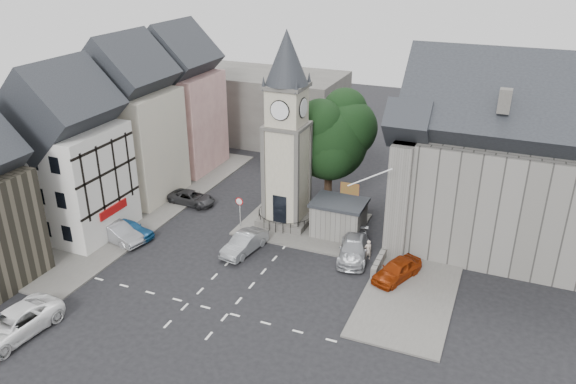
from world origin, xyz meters
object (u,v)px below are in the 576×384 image
at_px(car_west_blue, 129,229).
at_px(car_east_red, 397,270).
at_px(stone_shelter, 339,218).
at_px(clock_tower, 287,132).
at_px(pedestrian, 368,250).

distance_m(car_west_blue, car_east_red, 21.65).
relative_size(stone_shelter, car_west_blue, 1.01).
height_order(clock_tower, stone_shelter, clock_tower).
bearing_deg(car_east_red, clock_tower, 177.24).
bearing_deg(car_west_blue, pedestrian, -73.16).
xyz_separation_m(clock_tower, stone_shelter, (4.80, -0.49, -6.57)).
bearing_deg(car_east_red, stone_shelter, 164.64).
distance_m(clock_tower, pedestrian, 11.40).
xyz_separation_m(car_west_blue, car_east_red, (21.52, 2.29, 0.02)).
xyz_separation_m(stone_shelter, pedestrian, (3.29, -2.88, -0.72)).
relative_size(car_west_blue, pedestrian, 2.58).
relative_size(stone_shelter, pedestrian, 2.60).
bearing_deg(car_west_blue, car_east_red, -79.36).
distance_m(stone_shelter, car_west_blue, 17.12).
height_order(clock_tower, pedestrian, clock_tower).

